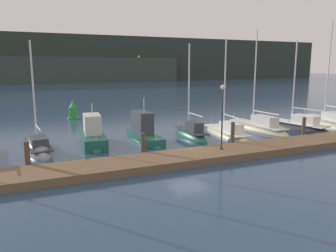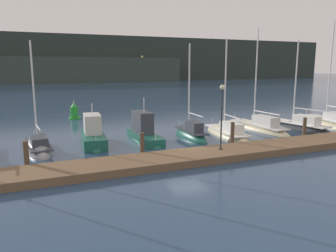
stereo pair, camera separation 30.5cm
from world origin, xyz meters
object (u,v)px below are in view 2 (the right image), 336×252
object	(u,v)px
sailboat_berth_7	(227,134)
sailboat_berth_8	(259,128)
motorboat_berth_5	(144,136)
channel_buoy	(74,112)
dock_lamppost	(222,107)
sailboat_berth_10	(331,125)
motorboat_berth_4	(93,140)
sailboat_berth_6	(191,136)
sailboat_berth_9	(298,128)
sailboat_berth_3	(39,149)

from	to	relation	value
sailboat_berth_7	sailboat_berth_8	bearing A→B (deg)	15.89
motorboat_berth_5	sailboat_berth_7	distance (m)	7.08
channel_buoy	dock_lamppost	xyz separation A→B (m)	(6.74, -19.36, 2.49)
sailboat_berth_8	channel_buoy	size ratio (longest dim) A/B	4.88
sailboat_berth_8	sailboat_berth_10	size ratio (longest dim) A/B	0.90
sailboat_berth_8	channel_buoy	xyz separation A→B (m)	(-14.79, 13.03, 0.57)
motorboat_berth_4	sailboat_berth_7	size ratio (longest dim) A/B	0.60
motorboat_berth_4	sailboat_berth_8	xyz separation A→B (m)	(15.07, 0.02, -0.22)
motorboat_berth_4	sailboat_berth_6	distance (m)	7.74
motorboat_berth_4	sailboat_berth_10	bearing A→B (deg)	-3.40
sailboat_berth_6	channel_buoy	size ratio (longest dim) A/B	4.20
motorboat_berth_5	sailboat_berth_8	distance (m)	11.25
motorboat_berth_4	sailboat_berth_9	bearing A→B (deg)	-4.25
motorboat_berth_5	sailboat_berth_3	bearing A→B (deg)	178.49
sailboat_berth_7	channel_buoy	world-z (taller)	sailboat_berth_7
sailboat_berth_10	channel_buoy	distance (m)	26.52
motorboat_berth_4	sailboat_berth_7	xyz separation A→B (m)	(10.87, -1.17, -0.26)
channel_buoy	motorboat_berth_4	bearing A→B (deg)	-91.25
sailboat_berth_7	channel_buoy	xyz separation A→B (m)	(-10.58, 14.22, 0.61)
sailboat_berth_3	sailboat_berth_6	size ratio (longest dim) A/B	1.00
sailboat_berth_8	dock_lamppost	size ratio (longest dim) A/B	2.31
sailboat_berth_6	sailboat_berth_7	size ratio (longest dim) A/B	0.95
sailboat_berth_9	dock_lamppost	bearing A→B (deg)	-156.64
sailboat_berth_3	motorboat_berth_5	bearing A→B (deg)	-1.51
sailboat_berth_6	sailboat_berth_10	world-z (taller)	sailboat_berth_10
sailboat_berth_9	dock_lamppost	xyz separation A→B (m)	(-11.43, -4.94, 3.07)
sailboat_berth_6	sailboat_berth_8	xyz separation A→B (m)	(7.37, 0.80, 0.01)
sailboat_berth_8	sailboat_berth_6	bearing A→B (deg)	-173.83
motorboat_berth_4	dock_lamppost	world-z (taller)	dock_lamppost
sailboat_berth_6	dock_lamppost	world-z (taller)	sailboat_berth_6
sailboat_berth_7	sailboat_berth_9	distance (m)	7.59
motorboat_berth_4	sailboat_berth_8	world-z (taller)	sailboat_berth_8
sailboat_berth_9	sailboat_berth_10	distance (m)	4.09
sailboat_berth_8	sailboat_berth_10	distance (m)	7.60
sailboat_berth_3	motorboat_berth_5	size ratio (longest dim) A/B	1.52
dock_lamppost	sailboat_berth_3	bearing A→B (deg)	150.51
motorboat_berth_5	sailboat_berth_7	world-z (taller)	sailboat_berth_7
sailboat_berth_8	dock_lamppost	xyz separation A→B (m)	(-8.04, -6.33, 3.06)
sailboat_berth_3	sailboat_berth_8	world-z (taller)	sailboat_berth_8
motorboat_berth_4	sailboat_berth_8	distance (m)	15.07
motorboat_berth_5	dock_lamppost	xyz separation A→B (m)	(3.19, -5.92, 2.76)
sailboat_berth_10	sailboat_berth_7	bearing A→B (deg)	179.19
motorboat_berth_5	channel_buoy	xyz separation A→B (m)	(-3.55, 13.44, 0.28)
channel_buoy	motorboat_berth_5	bearing A→B (deg)	-75.20
sailboat_berth_6	sailboat_berth_10	size ratio (longest dim) A/B	0.77
dock_lamppost	sailboat_berth_7	bearing A→B (deg)	53.20
motorboat_berth_4	sailboat_berth_10	xyz separation A→B (m)	(22.55, -1.34, -0.25)
motorboat_berth_4	motorboat_berth_5	world-z (taller)	motorboat_berth_5
sailboat_berth_3	channel_buoy	distance (m)	13.87
sailboat_berth_9	sailboat_berth_10	xyz separation A→B (m)	(4.09, 0.03, -0.02)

